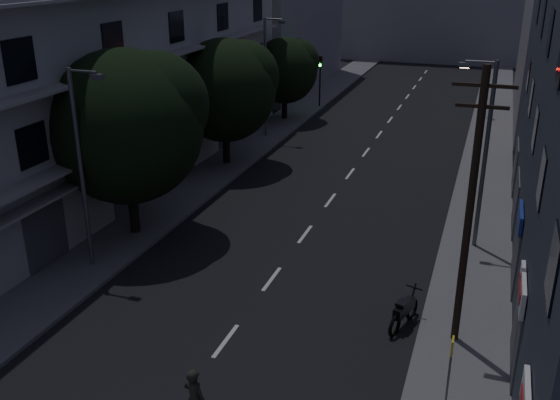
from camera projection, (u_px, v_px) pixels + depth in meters
The scene contains 18 objects.
ground at pixel (352, 171), 37.01m from camera, with size 160.00×160.00×0.00m, color black.
sidewalk_left at pixel (236, 157), 39.28m from camera, with size 3.00×90.00×0.15m, color #565659.
sidewalk_right at pixel (484, 184), 34.68m from camera, with size 3.00×90.00×0.15m, color #565659.
lane_markings at pixel (373, 143), 42.49m from camera, with size 0.15×60.50×0.01m.
building_left at pixel (98, 59), 31.96m from camera, with size 7.00×36.00×14.00m.
building_far_left at pixel (286, 0), 57.94m from camera, with size 6.00×20.00×16.00m, color slate.
building_far_end at pixel (439, 17), 74.68m from camera, with size 24.00×8.00×10.00m, color slate.
tree_near at pixel (128, 121), 26.76m from camera, with size 6.72×6.72×8.28m.
tree_mid at pixel (226, 86), 36.42m from camera, with size 6.04×6.04×7.43m.
tree_far at pixel (285, 68), 47.03m from camera, with size 4.95×4.95×6.12m.
traffic_signal_far_right at pixel (486, 79), 47.83m from camera, with size 0.28×0.37×4.10m.
traffic_signal_far_left at pixel (320, 70), 51.20m from camera, with size 0.28×0.37×4.10m.
street_lamp_left_near at pixel (82, 161), 23.97m from camera, with size 1.51×0.25×8.00m.
street_lamp_right at pixel (483, 147), 25.67m from camera, with size 1.51×0.25×8.00m.
street_lamp_left_far at pixel (267, 72), 42.10m from camera, with size 1.51×0.25×8.00m.
utility_pole at pixel (470, 206), 18.92m from camera, with size 1.80×0.24×9.00m.
bus_stop_sign at pixel (450, 364), 16.50m from camera, with size 0.06×0.35×2.52m.
motorcycle at pixel (404, 312), 21.42m from camera, with size 0.88×2.08×1.37m.
Camera 1 is at (7.50, -9.50, 12.00)m, focal length 40.00 mm.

